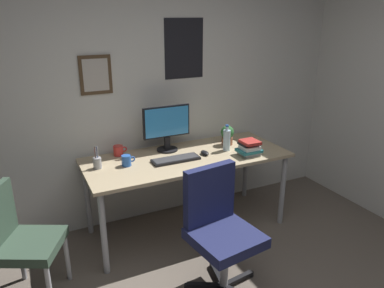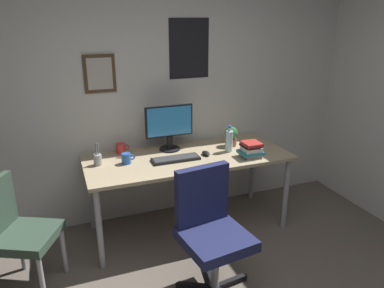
# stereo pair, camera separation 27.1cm
# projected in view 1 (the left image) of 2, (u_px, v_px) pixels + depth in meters

# --- Properties ---
(wall_back) EXTENTS (4.40, 0.10, 2.60)m
(wall_back) POSITION_uv_depth(u_px,v_px,m) (145.00, 90.00, 3.50)
(wall_back) COLOR silver
(wall_back) RESTS_ON ground_plane
(desk) EXTENTS (1.87, 0.77, 0.75)m
(desk) POSITION_uv_depth(u_px,v_px,m) (187.00, 163.00, 3.40)
(desk) COLOR tan
(desk) RESTS_ON ground_plane
(office_chair) EXTENTS (0.57, 0.57, 0.95)m
(office_chair) POSITION_uv_depth(u_px,v_px,m) (219.00, 225.00, 2.69)
(office_chair) COLOR #1E234C
(office_chair) RESTS_ON ground_plane
(side_chair) EXTENTS (0.56, 0.56, 0.88)m
(side_chair) POSITION_uv_depth(u_px,v_px,m) (19.00, 237.00, 2.58)
(side_chair) COLOR #334738
(side_chair) RESTS_ON ground_plane
(monitor) EXTENTS (0.46, 0.20, 0.43)m
(monitor) POSITION_uv_depth(u_px,v_px,m) (167.00, 126.00, 3.45)
(monitor) COLOR black
(monitor) RESTS_ON desk
(keyboard) EXTENTS (0.43, 0.15, 0.03)m
(keyboard) POSITION_uv_depth(u_px,v_px,m) (176.00, 159.00, 3.27)
(keyboard) COLOR black
(keyboard) RESTS_ON desk
(computer_mouse) EXTENTS (0.06, 0.11, 0.04)m
(computer_mouse) POSITION_uv_depth(u_px,v_px,m) (205.00, 153.00, 3.41)
(computer_mouse) COLOR black
(computer_mouse) RESTS_ON desk
(water_bottle) EXTENTS (0.07, 0.07, 0.25)m
(water_bottle) POSITION_uv_depth(u_px,v_px,m) (227.00, 140.00, 3.49)
(water_bottle) COLOR silver
(water_bottle) RESTS_ON desk
(coffee_mug_near) EXTENTS (0.12, 0.08, 0.09)m
(coffee_mug_near) POSITION_uv_depth(u_px,v_px,m) (127.00, 161.00, 3.15)
(coffee_mug_near) COLOR #2659B2
(coffee_mug_near) RESTS_ON desk
(coffee_mug_far) EXTENTS (0.13, 0.09, 0.09)m
(coffee_mug_far) POSITION_uv_depth(u_px,v_px,m) (119.00, 150.00, 3.38)
(coffee_mug_far) COLOR red
(coffee_mug_far) RESTS_ON desk
(potted_plant) EXTENTS (0.13, 0.13, 0.20)m
(potted_plant) POSITION_uv_depth(u_px,v_px,m) (227.00, 135.00, 3.65)
(potted_plant) COLOR brown
(potted_plant) RESTS_ON desk
(pen_cup) EXTENTS (0.07, 0.07, 0.20)m
(pen_cup) POSITION_uv_depth(u_px,v_px,m) (97.00, 162.00, 3.09)
(pen_cup) COLOR #9EA0A5
(pen_cup) RESTS_ON desk
(book_stack_left) EXTENTS (0.21, 0.18, 0.14)m
(book_stack_left) POSITION_uv_depth(u_px,v_px,m) (249.00, 148.00, 3.38)
(book_stack_left) COLOR gray
(book_stack_left) RESTS_ON desk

